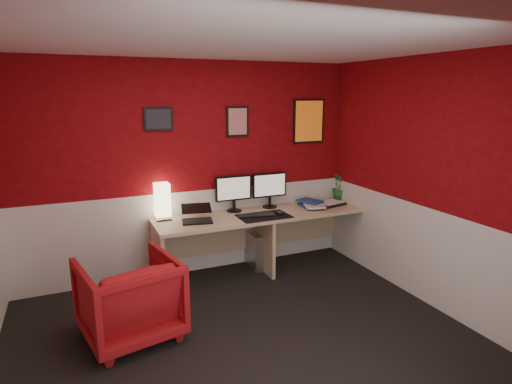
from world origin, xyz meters
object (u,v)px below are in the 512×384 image
(monitor_left, at_px, (234,188))
(potted_plant, at_px, (339,187))
(shoji_lamp, at_px, (162,202))
(desk, at_px, (264,242))
(zen_tray, at_px, (330,204))
(laptop, at_px, (197,212))
(pc_tower, at_px, (257,249))
(monitor_right, at_px, (270,185))
(armchair, at_px, (129,298))

(monitor_left, relative_size, potted_plant, 1.64)
(shoji_lamp, distance_m, monitor_left, 0.86)
(desk, height_order, zen_tray, zen_tray)
(monitor_left, bearing_deg, laptop, -154.84)
(desk, bearing_deg, monitor_left, 142.95)
(shoji_lamp, relative_size, pc_tower, 0.89)
(shoji_lamp, xyz_separation_m, monitor_left, (0.86, 0.00, 0.09))
(pc_tower, bearing_deg, potted_plant, 4.55)
(shoji_lamp, relative_size, monitor_left, 0.69)
(desk, bearing_deg, potted_plant, 10.27)
(monitor_right, bearing_deg, desk, -130.07)
(zen_tray, bearing_deg, desk, -179.19)
(zen_tray, bearing_deg, armchair, -161.87)
(desk, xyz_separation_m, zen_tray, (0.94, 0.01, 0.38))
(monitor_right, xyz_separation_m, armchair, (-1.87, -1.06, -0.65))
(potted_plant, bearing_deg, laptop, -173.05)
(shoji_lamp, distance_m, armchair, 1.32)
(laptop, distance_m, monitor_left, 0.61)
(potted_plant, xyz_separation_m, armchair, (-2.90, -1.07, -0.54))
(laptop, distance_m, pc_tower, 1.03)
(shoji_lamp, distance_m, monitor_right, 1.34)
(monitor_left, bearing_deg, zen_tray, -9.55)
(monitor_right, height_order, potted_plant, monitor_right)
(pc_tower, distance_m, armchair, 1.95)
(laptop, height_order, potted_plant, potted_plant)
(monitor_left, height_order, armchair, monitor_left)
(desk, xyz_separation_m, monitor_left, (-0.29, 0.22, 0.66))
(laptop, xyz_separation_m, zen_tray, (1.77, 0.04, -0.09))
(potted_plant, bearing_deg, shoji_lamp, -179.93)
(laptop, xyz_separation_m, potted_plant, (2.04, 0.25, 0.07))
(monitor_right, xyz_separation_m, zen_tray, (0.76, -0.20, -0.28))
(monitor_left, bearing_deg, potted_plant, -0.04)
(monitor_left, distance_m, zen_tray, 1.28)
(desk, bearing_deg, shoji_lamp, 169.31)
(shoji_lamp, bearing_deg, zen_tray, -5.56)
(monitor_right, relative_size, zen_tray, 1.66)
(monitor_left, bearing_deg, armchair, -142.49)
(desk, distance_m, monitor_right, 0.71)
(laptop, distance_m, potted_plant, 2.06)
(laptop, height_order, monitor_left, monitor_left)
(laptop, relative_size, monitor_left, 0.57)
(laptop, bearing_deg, potted_plant, 18.74)
(pc_tower, bearing_deg, monitor_left, 170.32)
(laptop, distance_m, zen_tray, 1.77)
(armchair, bearing_deg, desk, -165.02)
(laptop, bearing_deg, shoji_lamp, 154.93)
(desk, distance_m, shoji_lamp, 1.30)
(shoji_lamp, relative_size, zen_tray, 1.14)
(monitor_right, bearing_deg, pc_tower, -165.87)
(laptop, xyz_separation_m, armchair, (-0.86, -0.82, -0.47))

